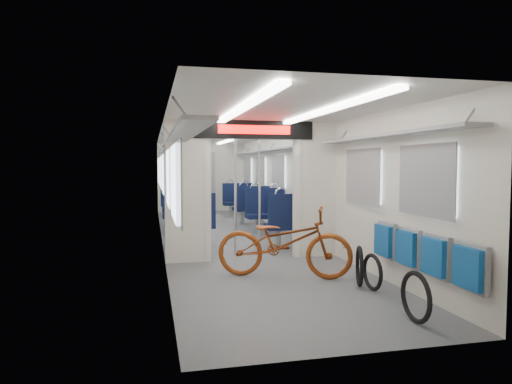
% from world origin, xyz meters
% --- Properties ---
extents(carriage, '(12.00, 12.02, 2.31)m').
position_xyz_m(carriage, '(0.00, -0.27, 1.50)').
color(carriage, '#515456').
rests_on(carriage, ground).
extents(bicycle, '(2.00, 1.35, 1.00)m').
position_xyz_m(bicycle, '(0.15, -3.35, 0.50)').
color(bicycle, '#8F3D14').
rests_on(bicycle, ground).
extents(flip_bench, '(0.12, 2.07, 0.47)m').
position_xyz_m(flip_bench, '(1.35, -4.81, 0.58)').
color(flip_bench, gray).
rests_on(flip_bench, carriage).
extents(bike_hoop_a, '(0.05, 0.53, 0.53)m').
position_xyz_m(bike_hoop_a, '(0.90, -5.43, 0.24)').
color(bike_hoop_a, black).
rests_on(bike_hoop_a, ground).
extents(bike_hoop_b, '(0.06, 0.47, 0.47)m').
position_xyz_m(bike_hoop_b, '(1.03, -4.25, 0.21)').
color(bike_hoop_b, black).
rests_on(bike_hoop_b, ground).
extents(bike_hoop_c, '(0.22, 0.52, 0.53)m').
position_xyz_m(bike_hoop_c, '(0.96, -4.04, 0.24)').
color(bike_hoop_c, black).
rests_on(bike_hoop_c, ground).
extents(seat_bay_near_left, '(0.95, 2.26, 1.16)m').
position_xyz_m(seat_bay_near_left, '(-0.93, 0.33, 0.57)').
color(seat_bay_near_left, black).
rests_on(seat_bay_near_left, ground).
extents(seat_bay_near_right, '(0.95, 2.25, 1.16)m').
position_xyz_m(seat_bay_near_right, '(0.93, -0.19, 0.57)').
color(seat_bay_near_right, black).
rests_on(seat_bay_near_right, ground).
extents(seat_bay_far_left, '(0.91, 2.06, 1.09)m').
position_xyz_m(seat_bay_far_left, '(-0.93, 3.49, 0.54)').
color(seat_bay_far_left, black).
rests_on(seat_bay_far_left, ground).
extents(seat_bay_far_right, '(0.93, 2.17, 1.13)m').
position_xyz_m(seat_bay_far_right, '(0.93, 3.33, 0.56)').
color(seat_bay_far_right, black).
rests_on(seat_bay_far_right, ground).
extents(stanchion_near_left, '(0.04, 0.04, 2.30)m').
position_xyz_m(stanchion_near_left, '(-0.24, -1.66, 1.15)').
color(stanchion_near_left, silver).
rests_on(stanchion_near_left, ground).
extents(stanchion_near_right, '(0.04, 0.04, 2.30)m').
position_xyz_m(stanchion_near_right, '(0.30, -1.22, 1.15)').
color(stanchion_near_right, silver).
rests_on(stanchion_near_right, ground).
extents(stanchion_far_left, '(0.04, 0.04, 2.30)m').
position_xyz_m(stanchion_far_left, '(-0.39, 1.75, 1.15)').
color(stanchion_far_left, silver).
rests_on(stanchion_far_left, ground).
extents(stanchion_far_right, '(0.04, 0.04, 2.30)m').
position_xyz_m(stanchion_far_right, '(0.36, 1.52, 1.15)').
color(stanchion_far_right, silver).
rests_on(stanchion_far_right, ground).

